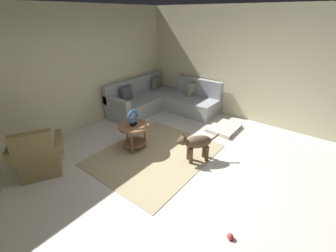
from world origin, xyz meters
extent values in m
cube|color=silver|center=(0.00, 0.00, -0.05)|extent=(6.00, 6.00, 0.10)
cube|color=beige|center=(0.00, 2.94, 1.35)|extent=(6.00, 0.12, 2.70)
cube|color=beige|center=(2.94, 0.00, 1.35)|extent=(0.12, 6.00, 2.70)
cube|color=tan|center=(0.15, 0.70, 0.01)|extent=(2.30, 1.90, 0.01)
cube|color=#9EA3A8|center=(1.73, 2.41, 0.21)|extent=(2.20, 0.85, 0.42)
cube|color=#9EA3A8|center=(1.73, 2.76, 0.65)|extent=(2.20, 0.14, 0.46)
cube|color=#9EA3A8|center=(2.41, 1.28, 0.21)|extent=(0.85, 1.40, 0.42)
cube|color=#9EA3A8|center=(2.76, 1.28, 0.65)|extent=(0.14, 1.40, 0.46)
cube|color=#9EA3A8|center=(0.71, 2.41, 0.53)|extent=(0.16, 0.85, 0.22)
cube|color=slate|center=(2.48, 2.61, 0.59)|extent=(0.40, 0.23, 0.39)
cube|color=#4C4C56|center=(1.23, 2.61, 0.59)|extent=(0.40, 0.19, 0.39)
cube|color=gray|center=(2.61, 1.38, 0.59)|extent=(0.40, 0.20, 0.39)
cube|color=olive|center=(-1.43, 1.94, 0.20)|extent=(0.82, 0.82, 0.40)
cube|color=olive|center=(-1.55, 1.72, 0.64)|extent=(0.59, 0.41, 0.48)
cube|color=olive|center=(-1.73, 2.11, 0.51)|extent=(0.38, 0.57, 0.22)
cube|color=olive|center=(-1.12, 1.77, 0.51)|extent=(0.38, 0.57, 0.22)
cylinder|color=brown|center=(0.08, 1.17, 0.52)|extent=(0.60, 0.60, 0.04)
cylinder|color=brown|center=(0.08, 1.17, 0.15)|extent=(0.45, 0.45, 0.02)
cylinder|color=brown|center=(0.08, 1.38, 0.25)|extent=(0.04, 0.04, 0.50)
cylinder|color=brown|center=(-0.11, 1.06, 0.25)|extent=(0.04, 0.04, 0.50)
cylinder|color=brown|center=(0.27, 1.06, 0.25)|extent=(0.04, 0.04, 0.50)
cube|color=black|center=(0.08, 1.17, 0.57)|extent=(0.12, 0.08, 0.05)
torus|color=#265999|center=(0.08, 1.17, 0.73)|extent=(0.28, 0.06, 0.28)
cube|color=beige|center=(1.98, 0.08, 0.04)|extent=(0.80, 0.60, 0.09)
cylinder|color=brown|center=(0.34, -0.01, 0.16)|extent=(0.07, 0.07, 0.32)
cylinder|color=brown|center=(0.43, 0.10, 0.16)|extent=(0.07, 0.07, 0.32)
cylinder|color=brown|center=(0.59, -0.20, 0.16)|extent=(0.07, 0.07, 0.32)
cylinder|color=brown|center=(0.68, -0.09, 0.16)|extent=(0.07, 0.07, 0.32)
ellipsoid|color=brown|center=(0.51, -0.05, 0.40)|extent=(0.55, 0.49, 0.24)
sphere|color=brown|center=(0.27, 0.13, 0.48)|extent=(0.17, 0.17, 0.17)
ellipsoid|color=brown|center=(0.21, 0.18, 0.46)|extent=(0.14, 0.13, 0.07)
cone|color=brown|center=(0.25, 0.09, 0.59)|extent=(0.06, 0.06, 0.07)
cone|color=brown|center=(0.31, 0.16, 0.59)|extent=(0.06, 0.06, 0.07)
cylinder|color=brown|center=(0.75, -0.24, 0.44)|extent=(0.18, 0.15, 0.16)
sphere|color=red|center=(-0.68, -1.24, 0.04)|extent=(0.08, 0.08, 0.08)
camera|label=1|loc=(-2.61, -1.75, 2.50)|focal=23.89mm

